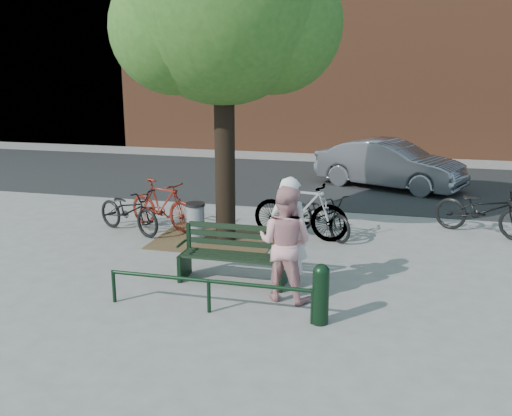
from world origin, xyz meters
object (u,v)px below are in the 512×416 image
(parked_car, at_px, (389,164))
(person_left, at_px, (289,235))
(bicycle_c, at_px, (321,215))
(person_right, at_px, (285,243))
(litter_bin, at_px, (196,222))
(park_bench, at_px, (234,253))
(bollard, at_px, (321,292))

(parked_car, bearing_deg, person_left, -167.17)
(bicycle_c, height_order, parked_car, parked_car)
(person_right, relative_size, litter_bin, 2.21)
(litter_bin, relative_size, bicycle_c, 0.45)
(litter_bin, relative_size, parked_car, 0.19)
(bicycle_c, bearing_deg, park_bench, -158.64)
(parked_car, bearing_deg, park_bench, -173.79)
(park_bench, height_order, litter_bin, park_bench)
(person_right, bearing_deg, bicycle_c, -80.01)
(person_left, distance_m, parked_car, 8.32)
(person_left, distance_m, litter_bin, 3.10)
(person_left, bearing_deg, bicycle_c, -71.92)
(park_bench, xyz_separation_m, bicycle_c, (1.04, 2.86, -0.02))
(person_right, bearing_deg, bollard, 143.48)
(bollard, relative_size, bicycle_c, 0.49)
(person_left, bearing_deg, person_right, 109.74)
(person_left, height_order, bicycle_c, person_left)
(person_left, bearing_deg, litter_bin, -21.68)
(bollard, relative_size, litter_bin, 1.08)
(person_left, distance_m, bollard, 1.33)
(bollard, distance_m, litter_bin, 4.27)
(park_bench, height_order, bollard, park_bench)
(park_bench, relative_size, parked_car, 0.42)
(bicycle_c, distance_m, parked_car, 5.34)
(park_bench, relative_size, bicycle_c, 0.99)
(bollard, xyz_separation_m, parked_car, (0.66, 9.28, 0.23))
(litter_bin, bearing_deg, person_left, -41.42)
(person_left, distance_m, person_right, 0.35)
(park_bench, height_order, person_right, person_right)
(person_right, distance_m, bicycle_c, 3.40)
(person_left, bearing_deg, parked_car, -79.34)
(person_right, distance_m, litter_bin, 3.33)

